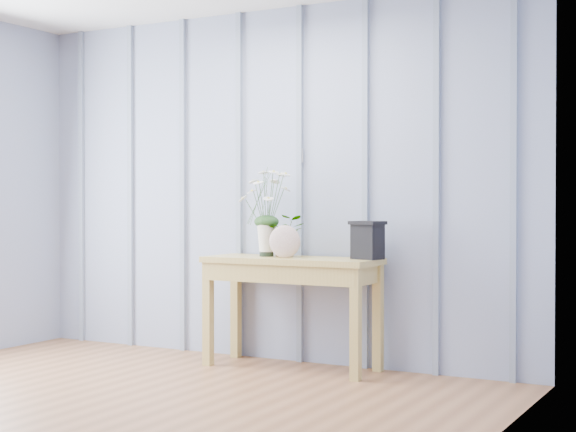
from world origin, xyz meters
The scene contains 7 objects.
ground centered at (0.00, 0.00, 0.00)m, with size 4.50×4.50×0.00m, color brown.
room_shell centered at (0.00, 0.92, 1.99)m, with size 4.00×4.50×2.50m.
sideboard centered at (0.31, 1.99, 0.64)m, with size 1.20×0.45×0.75m.
daisy_vase centered at (0.11, 2.01, 1.14)m, with size 0.43×0.33×0.62m.
spider_plant centered at (0.23, 2.07, 0.89)m, with size 0.26×0.22×0.29m, color #193B17.
felt_disc_vessel centered at (0.31, 1.91, 0.86)m, with size 0.22×0.06×0.22m, color #8E575E.
carved_box centered at (0.84, 2.06, 0.88)m, with size 0.24×0.20×0.25m.
Camera 1 is at (3.14, -3.23, 1.12)m, focal length 55.00 mm.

